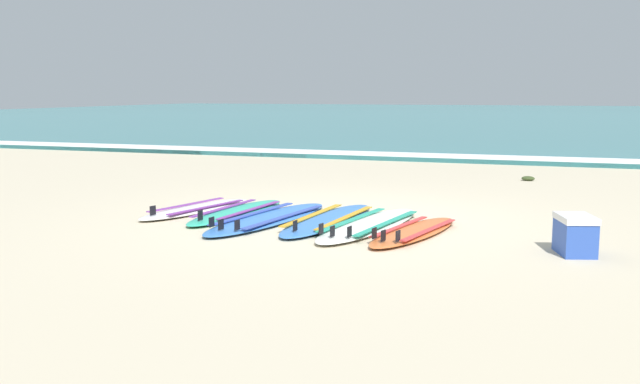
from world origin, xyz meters
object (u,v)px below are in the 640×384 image
Objects in this scene: surfboard_1 at (237,212)px; surfboard_3 at (329,219)px; cooler_box at (575,235)px; surfboard_4 at (370,224)px; surfboard_5 at (414,232)px; surfboard_2 at (269,218)px; surfboard_0 at (197,209)px.

surfboard_1 is 1.26m from surfboard_3.
surfboard_1 is 4.00× the size of cooler_box.
surfboard_4 and surfboard_5 have the same top height.
surfboard_2 is at bearing -179.68° from surfboard_4.
surfboard_3 and surfboard_4 have the same top height.
surfboard_0 and surfboard_2 have the same top height.
surfboard_0 is 1.19m from surfboard_2.
surfboard_1 is 0.61m from surfboard_2.
surfboard_2 is 1.25m from surfboard_4.
surfboard_1 is at bearing 171.54° from surfboard_4.
surfboard_3 is at bearing -5.52° from surfboard_1.
cooler_box is (3.43, -0.63, 0.16)m from surfboard_2.
surfboard_3 is 4.51× the size of cooler_box.
surfboard_0 is 2.41m from surfboard_4.
surfboard_5 is (1.10, -0.38, 0.00)m from surfboard_3.
surfboard_3 is (1.85, -0.16, -0.00)m from surfboard_0.
surfboard_0 is at bearing 175.92° from surfboard_1.
surfboard_0 is at bearing 168.37° from cooler_box.
surfboard_3 is at bearing 164.06° from cooler_box.
surfboard_5 is at bearing -10.43° from surfboard_0.
surfboard_2 is (1.15, -0.32, 0.00)m from surfboard_0.
surfboard_2 is at bearing 172.84° from surfboard_5.
cooler_box is (1.62, -0.40, 0.16)m from surfboard_5.
surfboard_5 is at bearing -19.04° from surfboard_3.
surfboard_4 is (1.80, -0.27, 0.00)m from surfboard_1.
surfboard_3 is 1.20× the size of surfboard_5.
surfboard_2 is 1.07× the size of surfboard_3.
surfboard_5 is (1.81, -0.23, 0.00)m from surfboard_2.
surfboard_4 is (2.39, -0.31, 0.00)m from surfboard_0.
surfboard_5 is 3.75× the size of cooler_box.
surfboard_3 is 2.84m from cooler_box.
surfboard_1 is 1.07× the size of surfboard_5.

